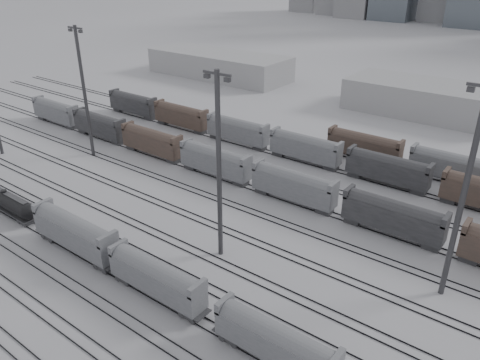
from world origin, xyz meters
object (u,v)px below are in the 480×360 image
Objects in this scene: tank_car_b at (6,200)px; hopper_car_a at (75,231)px; hopper_car_b at (156,277)px; hopper_car_c at (275,341)px; light_mast_c at (219,164)px.

hopper_car_a is (18.59, 0.00, 1.15)m from tank_car_b.
hopper_car_b is 1.03× the size of hopper_car_c.
tank_car_b is 38.46m from light_mast_c.
hopper_car_b reaches higher than tank_car_b.
light_mast_c is at bearing 88.93° from hopper_car_b.
hopper_car_a reaches higher than hopper_car_c.
hopper_car_c is at bearing -0.00° from tank_car_b.
hopper_car_b is at bearing -0.00° from tank_car_b.
hopper_car_b is at bearing -91.07° from light_mast_c.
hopper_car_a is 1.13× the size of hopper_car_c.
hopper_car_c reaches higher than tank_car_b.
hopper_car_c is (16.96, -0.00, -0.08)m from hopper_car_b.
hopper_car_c is at bearing -0.00° from hopper_car_a.
hopper_car_a is 22.51m from light_mast_c.
hopper_car_b is (15.97, -0.00, -0.30)m from hopper_car_a.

